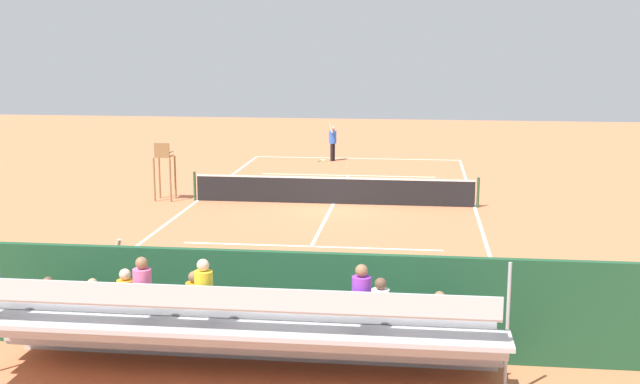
{
  "coord_description": "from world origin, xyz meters",
  "views": [
    {
      "loc": [
        -2.97,
        28.51,
        5.97
      ],
      "look_at": [
        0.0,
        4.0,
        1.2
      ],
      "focal_mm": 45.8,
      "sensor_mm": 36.0,
      "label": 1
    }
  ],
  "objects_px": {
    "tennis_net": "(333,190)",
    "tennis_ball_far": "(347,168)",
    "bleacher_stand": "(234,328)",
    "tennis_ball_near": "(329,164)",
    "tennis_racket": "(322,160)",
    "umpire_chair": "(164,165)",
    "equipment_bag": "(296,333)",
    "courtside_bench": "(377,316)",
    "line_judge": "(113,285)",
    "tennis_player": "(333,140)"
  },
  "relations": [
    {
      "from": "tennis_racket",
      "to": "tennis_ball_far",
      "type": "height_order",
      "value": "tennis_ball_far"
    },
    {
      "from": "courtside_bench",
      "to": "tennis_ball_near",
      "type": "xyz_separation_m",
      "value": [
        3.38,
        -22.15,
        -0.53
      ]
    },
    {
      "from": "equipment_bag",
      "to": "tennis_ball_far",
      "type": "distance_m",
      "value": 21.32
    },
    {
      "from": "tennis_player",
      "to": "tennis_racket",
      "type": "height_order",
      "value": "tennis_player"
    },
    {
      "from": "umpire_chair",
      "to": "tennis_ball_far",
      "type": "height_order",
      "value": "umpire_chair"
    },
    {
      "from": "line_judge",
      "to": "tennis_net",
      "type": "bearing_deg",
      "value": -102.91
    },
    {
      "from": "bleacher_stand",
      "to": "tennis_player",
      "type": "relative_size",
      "value": 4.7
    },
    {
      "from": "tennis_ball_near",
      "to": "tennis_ball_far",
      "type": "height_order",
      "value": "same"
    },
    {
      "from": "umpire_chair",
      "to": "equipment_bag",
      "type": "height_order",
      "value": "umpire_chair"
    },
    {
      "from": "tennis_net",
      "to": "tennis_ball_far",
      "type": "height_order",
      "value": "tennis_net"
    },
    {
      "from": "umpire_chair",
      "to": "tennis_player",
      "type": "bearing_deg",
      "value": -116.58
    },
    {
      "from": "umpire_chair",
      "to": "tennis_ball_near",
      "type": "distance_m",
      "value": 10.4
    },
    {
      "from": "tennis_net",
      "to": "line_judge",
      "type": "xyz_separation_m",
      "value": [
        3.07,
        13.38,
        0.51
      ]
    },
    {
      "from": "bleacher_stand",
      "to": "tennis_ball_near",
      "type": "bearing_deg",
      "value": -87.63
    },
    {
      "from": "tennis_player",
      "to": "courtside_bench",
      "type": "bearing_deg",
      "value": 98.18
    },
    {
      "from": "tennis_player",
      "to": "tennis_ball_near",
      "type": "relative_size",
      "value": 29.18
    },
    {
      "from": "bleacher_stand",
      "to": "tennis_ball_near",
      "type": "distance_m",
      "value": 24.3
    },
    {
      "from": "tennis_player",
      "to": "tennis_ball_far",
      "type": "xyz_separation_m",
      "value": [
        -0.9,
        2.19,
        -0.98
      ]
    },
    {
      "from": "tennis_net",
      "to": "tennis_ball_near",
      "type": "height_order",
      "value": "tennis_net"
    },
    {
      "from": "umpire_chair",
      "to": "line_judge",
      "type": "distance_m",
      "value": 13.65
    },
    {
      "from": "tennis_net",
      "to": "tennis_player",
      "type": "relative_size",
      "value": 5.35
    },
    {
      "from": "tennis_racket",
      "to": "tennis_ball_near",
      "type": "xyz_separation_m",
      "value": [
        -0.49,
        1.24,
        0.02
      ]
    },
    {
      "from": "tennis_racket",
      "to": "tennis_ball_near",
      "type": "relative_size",
      "value": 8.85
    },
    {
      "from": "tennis_net",
      "to": "tennis_racket",
      "type": "height_order",
      "value": "tennis_net"
    },
    {
      "from": "tennis_net",
      "to": "courtside_bench",
      "type": "height_order",
      "value": "tennis_net"
    },
    {
      "from": "equipment_bag",
      "to": "tennis_racket",
      "type": "relative_size",
      "value": 1.54
    },
    {
      "from": "courtside_bench",
      "to": "tennis_ball_far",
      "type": "height_order",
      "value": "courtside_bench"
    },
    {
      "from": "tennis_player",
      "to": "tennis_ball_far",
      "type": "bearing_deg",
      "value": 112.35
    },
    {
      "from": "umpire_chair",
      "to": "courtside_bench",
      "type": "relative_size",
      "value": 1.19
    },
    {
      "from": "bleacher_stand",
      "to": "line_judge",
      "type": "bearing_deg",
      "value": -34.18
    },
    {
      "from": "umpire_chair",
      "to": "tennis_ball_far",
      "type": "xyz_separation_m",
      "value": [
        -6.0,
        -8.01,
        -1.28
      ]
    },
    {
      "from": "tennis_racket",
      "to": "umpire_chair",
      "type": "bearing_deg",
      "value": 65.8
    },
    {
      "from": "courtside_bench",
      "to": "tennis_racket",
      "type": "distance_m",
      "value": 23.72
    },
    {
      "from": "umpire_chair",
      "to": "bleacher_stand",
      "type": "bearing_deg",
      "value": 111.71
    },
    {
      "from": "courtside_bench",
      "to": "tennis_ball_near",
      "type": "height_order",
      "value": "courtside_bench"
    },
    {
      "from": "equipment_bag",
      "to": "tennis_ball_near",
      "type": "height_order",
      "value": "equipment_bag"
    },
    {
      "from": "umpire_chair",
      "to": "equipment_bag",
      "type": "xyz_separation_m",
      "value": [
        -6.86,
        13.3,
        -1.13
      ]
    },
    {
      "from": "umpire_chair",
      "to": "courtside_bench",
      "type": "height_order",
      "value": "umpire_chair"
    },
    {
      "from": "tennis_ball_near",
      "to": "tennis_player",
      "type": "bearing_deg",
      "value": -90.98
    },
    {
      "from": "umpire_chair",
      "to": "tennis_racket",
      "type": "bearing_deg",
      "value": -114.2
    },
    {
      "from": "equipment_bag",
      "to": "tennis_ball_far",
      "type": "xyz_separation_m",
      "value": [
        0.85,
        -21.31,
        -0.15
      ]
    },
    {
      "from": "umpire_chair",
      "to": "tennis_racket",
      "type": "distance_m",
      "value": 11.28
    },
    {
      "from": "umpire_chair",
      "to": "equipment_bag",
      "type": "bearing_deg",
      "value": 117.27
    },
    {
      "from": "tennis_net",
      "to": "bleacher_stand",
      "type": "relative_size",
      "value": 1.14
    },
    {
      "from": "tennis_ball_far",
      "to": "tennis_racket",
      "type": "bearing_deg",
      "value": -57.51
    },
    {
      "from": "tennis_racket",
      "to": "bleacher_stand",
      "type": "bearing_deg",
      "value": 93.34
    },
    {
      "from": "umpire_chair",
      "to": "line_judge",
      "type": "height_order",
      "value": "umpire_chair"
    },
    {
      "from": "tennis_ball_near",
      "to": "tennis_ball_far",
      "type": "xyz_separation_m",
      "value": [
        -0.92,
        0.97,
        0.0
      ]
    },
    {
      "from": "courtside_bench",
      "to": "tennis_ball_near",
      "type": "relative_size",
      "value": 27.27
    },
    {
      "from": "bleacher_stand",
      "to": "equipment_bag",
      "type": "relative_size",
      "value": 10.07
    }
  ]
}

